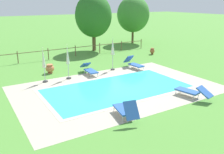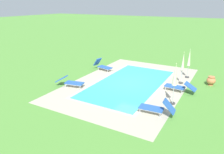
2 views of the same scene
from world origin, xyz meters
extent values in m
plane|color=#518E38|center=(0.00, 0.00, 0.00)|extent=(160.00, 160.00, 0.00)
cube|color=#B2A893|center=(0.00, 0.00, 0.00)|extent=(12.06, 7.83, 0.01)
cube|color=#38C6D1|center=(0.00, 0.00, 0.01)|extent=(8.60, 4.37, 0.01)
cube|color=#C0B59F|center=(0.00, 2.31, 0.01)|extent=(9.08, 0.24, 0.01)
cube|color=#C0B59F|center=(0.00, -2.31, 0.01)|extent=(9.08, 0.24, 0.01)
cube|color=#C0B59F|center=(4.42, 0.00, 0.01)|extent=(0.24, 4.37, 0.01)
cube|color=#C0B59F|center=(-4.42, 0.00, 0.01)|extent=(0.24, 4.37, 0.01)
cube|color=#2856A8|center=(-0.16, 3.29, 0.32)|extent=(0.66, 1.33, 0.07)
cube|color=#2856A8|center=(-0.11, 4.30, 0.53)|extent=(0.63, 0.79, 0.49)
cube|color=silver|center=(-0.16, 3.29, 0.26)|extent=(0.63, 1.30, 0.04)
cylinder|color=silver|center=(0.07, 2.72, 0.14)|extent=(0.04, 0.04, 0.28)
cylinder|color=silver|center=(-0.44, 2.75, 0.14)|extent=(0.04, 0.04, 0.28)
cylinder|color=silver|center=(0.12, 3.83, 0.14)|extent=(0.04, 0.04, 0.28)
cylinder|color=silver|center=(-0.39, 3.85, 0.14)|extent=(0.04, 0.04, 0.28)
cube|color=#2856A8|center=(-1.75, -3.24, 0.32)|extent=(0.85, 1.39, 0.07)
cube|color=#2856A8|center=(-1.93, -4.12, 0.66)|extent=(0.70, 0.66, 0.72)
cube|color=silver|center=(-1.75, -3.24, 0.26)|extent=(0.81, 1.36, 0.04)
cylinder|color=silver|center=(-1.89, -2.65, 0.14)|extent=(0.04, 0.04, 0.28)
cylinder|color=silver|center=(-1.39, -2.75, 0.14)|extent=(0.04, 0.04, 0.28)
cylinder|color=silver|center=(-2.11, -3.73, 0.14)|extent=(0.04, 0.04, 0.28)
cylinder|color=silver|center=(-1.61, -3.83, 0.14)|extent=(0.04, 0.04, 0.28)
cube|color=#2856A8|center=(3.61, 2.95, 0.32)|extent=(0.69, 1.34, 0.07)
cube|color=#2856A8|center=(3.54, 3.89, 0.62)|extent=(0.65, 0.68, 0.65)
cube|color=silver|center=(3.61, 2.95, 0.26)|extent=(0.66, 1.31, 0.04)
cylinder|color=silver|center=(3.91, 2.42, 0.14)|extent=(0.04, 0.04, 0.28)
cylinder|color=silver|center=(3.40, 2.38, 0.14)|extent=(0.04, 0.04, 0.28)
cylinder|color=silver|center=(3.83, 3.52, 0.14)|extent=(0.04, 0.04, 0.28)
cylinder|color=silver|center=(3.32, 3.48, 0.14)|extent=(0.04, 0.04, 0.28)
cube|color=#2856A8|center=(2.66, -3.09, 0.32)|extent=(0.85, 1.40, 0.07)
cube|color=#2856A8|center=(2.87, -4.08, 0.52)|extent=(0.74, 0.87, 0.47)
cube|color=silver|center=(2.66, -3.09, 0.26)|extent=(0.82, 1.36, 0.04)
cylinder|color=silver|center=(2.29, -2.60, 0.14)|extent=(0.04, 0.04, 0.28)
cylinder|color=silver|center=(2.79, -2.50, 0.14)|extent=(0.04, 0.04, 0.28)
cylinder|color=silver|center=(2.52, -3.68, 0.14)|extent=(0.04, 0.04, 0.28)
cylinder|color=silver|center=(3.02, -3.58, 0.14)|extent=(0.04, 0.04, 0.28)
cylinder|color=#383838|center=(-3.42, 3.49, 0.04)|extent=(0.32, 0.32, 0.08)
cylinder|color=#B2B5B7|center=(-3.42, 3.49, 0.50)|extent=(0.04, 0.04, 1.00)
cone|color=beige|center=(-3.42, 3.49, 1.64)|extent=(0.24, 0.24, 1.28)
sphere|color=beige|center=(-3.42, 3.49, 2.30)|extent=(0.05, 0.05, 0.05)
cylinder|color=#383838|center=(1.91, 3.68, 0.04)|extent=(0.32, 0.32, 0.08)
cylinder|color=#B2B5B7|center=(1.91, 3.68, 0.61)|extent=(0.04, 0.04, 1.21)
cone|color=beige|center=(1.91, 3.68, 1.84)|extent=(0.29, 0.29, 1.26)
sphere|color=beige|center=(1.91, 3.68, 2.49)|extent=(0.05, 0.05, 0.05)
cylinder|color=#383838|center=(-1.84, 3.34, 0.04)|extent=(0.32, 0.32, 0.08)
cylinder|color=#B2B5B7|center=(-1.84, 3.34, 0.53)|extent=(0.04, 0.04, 1.06)
cone|color=beige|center=(-1.84, 3.34, 1.71)|extent=(0.23, 0.23, 1.29)
sphere|color=beige|center=(-1.84, 3.34, 2.37)|extent=(0.05, 0.05, 0.05)
cylinder|color=#A85B38|center=(8.26, 6.49, 0.04)|extent=(0.25, 0.25, 0.08)
ellipsoid|color=#A85B38|center=(8.26, 6.49, 0.34)|extent=(0.45, 0.45, 0.51)
cylinder|color=#A85B38|center=(8.26, 6.49, 0.59)|extent=(0.34, 0.34, 0.06)
cylinder|color=#C67547|center=(-2.51, 5.31, 0.04)|extent=(0.34, 0.34, 0.08)
ellipsoid|color=#C67547|center=(-2.51, 5.31, 0.36)|extent=(0.62, 0.62, 0.56)
cylinder|color=#C67547|center=(-2.51, 5.31, 0.64)|extent=(0.47, 0.47, 0.06)
cylinder|color=brown|center=(-3.93, 9.63, 0.53)|extent=(0.08, 0.08, 1.05)
cylinder|color=brown|center=(-1.28, 9.63, 0.53)|extent=(0.08, 0.08, 1.05)
cylinder|color=brown|center=(1.36, 9.63, 0.53)|extent=(0.08, 0.08, 1.05)
cylinder|color=brown|center=(4.00, 9.63, 0.53)|extent=(0.08, 0.08, 1.05)
cylinder|color=brown|center=(6.65, 9.63, 0.53)|extent=(0.08, 0.08, 1.05)
cylinder|color=brown|center=(9.29, 9.63, 0.53)|extent=(0.08, 0.08, 1.05)
cube|color=brown|center=(0.04, 9.63, 0.85)|extent=(18.50, 0.05, 0.05)
cylinder|color=brown|center=(4.22, 11.27, 0.99)|extent=(0.38, 0.38, 1.98)
ellipsoid|color=#286623|center=(4.22, 11.27, 3.65)|extent=(3.79, 3.79, 4.45)
cylinder|color=brown|center=(10.58, 13.04, 0.95)|extent=(0.27, 0.27, 1.90)
ellipsoid|color=#3D7F33|center=(10.58, 13.04, 3.53)|extent=(3.95, 3.95, 4.34)
camera|label=1|loc=(-7.53, -11.73, 5.13)|focal=38.85mm
camera|label=2|loc=(13.67, 6.19, 5.70)|focal=34.28mm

